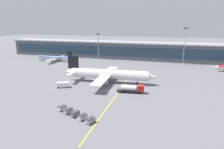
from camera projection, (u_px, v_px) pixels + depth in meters
ground_plane at (110, 91)px, 80.24m from camera, size 700.00×700.00×0.00m
apron_lead_in_line at (120, 90)px, 81.02m from camera, size 3.06×79.96×0.01m
terminal_building at (129, 50)px, 153.86m from camera, size 208.89×16.62×13.20m
main_airliner at (109, 74)px, 90.83m from camera, size 44.27×35.06×12.05m
fuel_tanker at (132, 89)px, 77.60m from camera, size 11.03×3.87×3.25m
crew_van at (63, 85)px, 84.19m from camera, size 5.42×4.03×2.30m
baggage_cart_0 at (62, 108)px, 61.85m from camera, size 2.43×3.03×1.48m
baggage_cart_1 at (68, 111)px, 59.87m from camera, size 2.43×3.03×1.48m
baggage_cart_2 at (75, 114)px, 57.89m from camera, size 2.43×3.03×1.48m
baggage_cart_3 at (82, 117)px, 55.91m from camera, size 2.43×3.03×1.48m
baggage_cart_4 at (90, 120)px, 53.93m from camera, size 2.43×3.03×1.48m
commuter_jet_near at (55, 58)px, 143.24m from camera, size 30.91×24.55×7.83m
apron_light_mast_0 at (185, 43)px, 129.20m from camera, size 2.80×0.50×24.40m
apron_light_mast_1 at (98, 44)px, 147.56m from camera, size 2.80×0.50×19.86m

